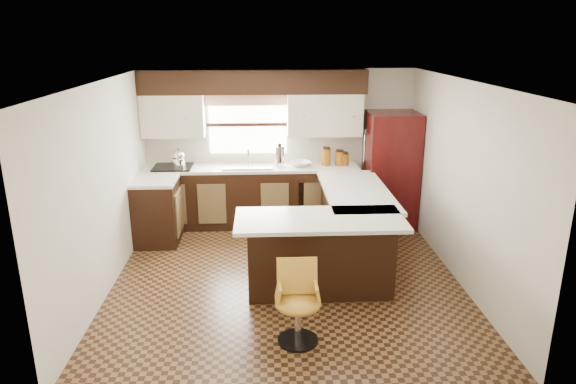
{
  "coord_description": "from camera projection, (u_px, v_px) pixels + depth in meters",
  "views": [
    {
      "loc": [
        -0.26,
        -5.78,
        2.91
      ],
      "look_at": [
        0.04,
        0.45,
        0.98
      ],
      "focal_mm": 32.0,
      "sensor_mm": 36.0,
      "label": 1
    }
  ],
  "objects": [
    {
      "name": "counter_back",
      "position": [
        252.0,
        168.0,
        7.91
      ],
      "size": [
        3.3,
        0.6,
        0.04
      ],
      "primitive_type": "cube",
      "color": "silver",
      "rests_on": "base_cab_back"
    },
    {
      "name": "window_pane",
      "position": [
        248.0,
        125.0,
        7.99
      ],
      "size": [
        1.2,
        0.02,
        0.9
      ],
      "primitive_type": "cube",
      "color": "white",
      "rests_on": "wall_back"
    },
    {
      "name": "soffit",
      "position": [
        253.0,
        82.0,
        7.65
      ],
      "size": [
        3.4,
        0.35,
        0.36
      ],
      "primitive_type": "cube",
      "color": "black",
      "rests_on": "wall_back"
    },
    {
      "name": "wall_right",
      "position": [
        461.0,
        183.0,
        6.13
      ],
      "size": [
        0.0,
        4.4,
        4.4
      ],
      "primitive_type": "plane",
      "rotation": [
        1.57,
        0.0,
        -1.57
      ],
      "color": "beige",
      "rests_on": "floor"
    },
    {
      "name": "dishwasher",
      "position": [
        317.0,
        203.0,
        7.83
      ],
      "size": [
        0.58,
        0.03,
        0.78
      ],
      "primitive_type": "cube",
      "color": "black",
      "rests_on": "floor"
    },
    {
      "name": "wall_front",
      "position": [
        299.0,
        266.0,
        3.94
      ],
      "size": [
        4.4,
        0.0,
        4.4
      ],
      "primitive_type": "plane",
      "rotation": [
        -1.57,
        0.0,
        0.0
      ],
      "color": "beige",
      "rests_on": "floor"
    },
    {
      "name": "base_cab_left",
      "position": [
        157.0,
        212.0,
        7.37
      ],
      "size": [
        0.6,
        0.7,
        0.9
      ],
      "primitive_type": "cube",
      "color": "black",
      "rests_on": "floor"
    },
    {
      "name": "cooktop",
      "position": [
        173.0,
        167.0,
        7.82
      ],
      "size": [
        0.58,
        0.5,
        0.02
      ],
      "primitive_type": "cube",
      "color": "black",
      "rests_on": "counter_back"
    },
    {
      "name": "base_cab_back",
      "position": [
        252.0,
        197.0,
        8.05
      ],
      "size": [
        3.3,
        0.6,
        0.9
      ],
      "primitive_type": "cube",
      "color": "black",
      "rests_on": "floor"
    },
    {
      "name": "mixing_bowl",
      "position": [
        300.0,
        164.0,
        7.93
      ],
      "size": [
        0.39,
        0.39,
        0.07
      ],
      "primitive_type": "imported",
      "rotation": [
        0.0,
        0.0,
        0.41
      ],
      "color": "white",
      "rests_on": "counter_back"
    },
    {
      "name": "wall_back",
      "position": [
        280.0,
        146.0,
        8.13
      ],
      "size": [
        4.4,
        0.0,
        4.4
      ],
      "primitive_type": "plane",
      "rotation": [
        1.57,
        0.0,
        0.0
      ],
      "color": "beige",
      "rests_on": "floor"
    },
    {
      "name": "peninsula_long",
      "position": [
        351.0,
        225.0,
        6.89
      ],
      "size": [
        0.6,
        1.95,
        0.9
      ],
      "primitive_type": "cube",
      "color": "black",
      "rests_on": "floor"
    },
    {
      "name": "canister_med",
      "position": [
        340.0,
        158.0,
        7.95
      ],
      "size": [
        0.14,
        0.14,
        0.22
      ],
      "primitive_type": "cylinder",
      "color": "#884B0F",
      "rests_on": "counter_back"
    },
    {
      "name": "counter_left",
      "position": [
        155.0,
        181.0,
        7.23
      ],
      "size": [
        0.6,
        0.7,
        0.04
      ],
      "primitive_type": "cube",
      "color": "silver",
      "rests_on": "base_cab_left"
    },
    {
      "name": "upper_cab_right",
      "position": [
        325.0,
        115.0,
        7.84
      ],
      "size": [
        1.14,
        0.35,
        0.64
      ],
      "primitive_type": "cube",
      "color": "beige",
      "rests_on": "wall_back"
    },
    {
      "name": "counter_pen_return",
      "position": [
        320.0,
        220.0,
        5.71
      ],
      "size": [
        1.89,
        0.84,
        0.04
      ],
      "primitive_type": "cube",
      "color": "silver",
      "rests_on": "peninsula_return"
    },
    {
      "name": "percolator",
      "position": [
        280.0,
        156.0,
        7.87
      ],
      "size": [
        0.15,
        0.15,
        0.32
      ],
      "primitive_type": "cylinder",
      "color": "silver",
      "rests_on": "counter_back"
    },
    {
      "name": "refrigerator",
      "position": [
        390.0,
        170.0,
        7.94
      ],
      "size": [
        0.76,
        0.73,
        1.78
      ],
      "primitive_type": "cube",
      "color": "#380909",
      "rests_on": "floor"
    },
    {
      "name": "floor",
      "position": [
        286.0,
        277.0,
        6.39
      ],
      "size": [
        4.4,
        4.4,
        0.0
      ],
      "primitive_type": "plane",
      "color": "#49301A",
      "rests_on": "ground"
    },
    {
      "name": "peninsula_return",
      "position": [
        320.0,
        255.0,
        5.94
      ],
      "size": [
        1.65,
        0.6,
        0.9
      ],
      "primitive_type": "cube",
      "color": "black",
      "rests_on": "floor"
    },
    {
      "name": "ceiling",
      "position": [
        286.0,
        81.0,
        5.68
      ],
      "size": [
        4.4,
        4.4,
        0.0
      ],
      "primitive_type": "plane",
      "rotation": [
        3.14,
        0.0,
        0.0
      ],
      "color": "silver",
      "rests_on": "wall_back"
    },
    {
      "name": "kettle",
      "position": [
        179.0,
        157.0,
        7.78
      ],
      "size": [
        0.2,
        0.2,
        0.27
      ],
      "primitive_type": null,
      "color": "silver",
      "rests_on": "cooktop"
    },
    {
      "name": "upper_cab_left",
      "position": [
        173.0,
        116.0,
        7.74
      ],
      "size": [
        0.94,
        0.35,
        0.64
      ],
      "primitive_type": "cube",
      "color": "beige",
      "rests_on": "wall_back"
    },
    {
      "name": "canister_large",
      "position": [
        326.0,
        157.0,
        7.94
      ],
      "size": [
        0.14,
        0.14,
        0.26
      ],
      "primitive_type": "cylinder",
      "color": "#884B0F",
      "rests_on": "counter_back"
    },
    {
      "name": "wall_left",
      "position": [
        105.0,
        188.0,
        5.94
      ],
      "size": [
        0.0,
        4.4,
        4.4
      ],
      "primitive_type": "plane",
      "rotation": [
        1.57,
        0.0,
        1.57
      ],
      "color": "beige",
      "rests_on": "floor"
    },
    {
      "name": "canister_small",
      "position": [
        344.0,
        160.0,
        7.96
      ],
      "size": [
        0.13,
        0.13,
        0.18
      ],
      "primitive_type": "cylinder",
      "color": "#884B0F",
      "rests_on": "counter_back"
    },
    {
      "name": "valance",
      "position": [
        247.0,
        100.0,
        7.83
      ],
      "size": [
        1.3,
        0.06,
        0.18
      ],
      "primitive_type": "cube",
      "color": "#D19B93",
      "rests_on": "wall_back"
    },
    {
      "name": "counter_pen_long",
      "position": [
        356.0,
        191.0,
        6.76
      ],
      "size": [
        0.84,
        1.95,
        0.04
      ],
      "primitive_type": "cube",
      "color": "silver",
      "rests_on": "peninsula_long"
    },
    {
      "name": "bar_chair",
      "position": [
        298.0,
        305.0,
        4.95
      ],
      "size": [
        0.44,
        0.44,
        0.82
      ],
      "primitive_type": null,
      "rotation": [
        0.0,
        0.0,
        0.0
      ],
      "color": "gold",
      "rests_on": "floor"
    },
    {
      "name": "sink",
      "position": [
        248.0,
        166.0,
        7.88
      ],
      "size": [
        0.75,
        0.45,
        0.03
      ],
      "primitive_type": "cube",
      "color": "#B2B2B7",
      "rests_on": "counter_back"
    }
  ]
}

